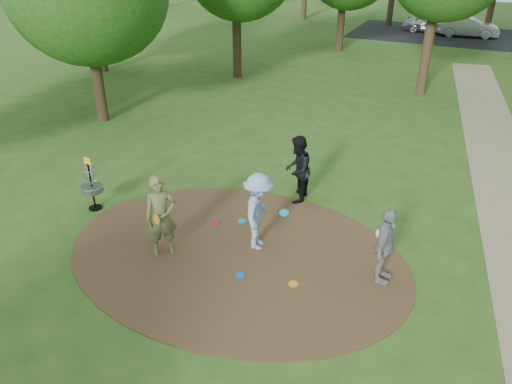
% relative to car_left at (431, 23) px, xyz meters
% --- Properties ---
extents(ground, '(100.00, 100.00, 0.00)m').
position_rel_car_left_xyz_m(ground, '(-0.30, -30.51, -0.67)').
color(ground, '#2D5119').
rests_on(ground, ground).
extents(dirt_clearing, '(8.40, 8.40, 0.02)m').
position_rel_car_left_xyz_m(dirt_clearing, '(-0.30, -30.51, -0.66)').
color(dirt_clearing, '#47301C').
rests_on(dirt_clearing, ground).
extents(parking_lot, '(14.00, 8.00, 0.01)m').
position_rel_car_left_xyz_m(parking_lot, '(1.70, -0.51, -0.67)').
color(parking_lot, black).
rests_on(parking_lot, ground).
extents(player_observer_with_disc, '(0.87, 0.86, 2.02)m').
position_rel_car_left_xyz_m(player_observer_with_disc, '(-1.87, -31.16, 0.34)').
color(player_observer_with_disc, '#64693D').
rests_on(player_observer_with_disc, ground).
extents(player_throwing_with_disc, '(1.30, 1.39, 1.95)m').
position_rel_car_left_xyz_m(player_throwing_with_disc, '(0.07, -29.97, 0.31)').
color(player_throwing_with_disc, '#8BA6CF').
rests_on(player_throwing_with_disc, ground).
extents(player_walking_with_disc, '(0.85, 1.03, 1.94)m').
position_rel_car_left_xyz_m(player_walking_with_disc, '(0.08, -27.41, 0.30)').
color(player_walking_with_disc, black).
rests_on(player_walking_with_disc, ground).
extents(player_waiting_with_disc, '(0.47, 1.07, 1.81)m').
position_rel_car_left_xyz_m(player_waiting_with_disc, '(3.07, -30.04, 0.24)').
color(player_waiting_with_disc, gray).
rests_on(player_waiting_with_disc, ground).
extents(disc_ground_cyan, '(0.22, 0.22, 0.02)m').
position_rel_car_left_xyz_m(disc_ground_cyan, '(-0.79, -29.14, -0.64)').
color(disc_ground_cyan, '#1789B9').
rests_on(disc_ground_cyan, dirt_clearing).
extents(disc_ground_blue, '(0.22, 0.22, 0.02)m').
position_rel_car_left_xyz_m(disc_ground_blue, '(0.19, -31.22, -0.64)').
color(disc_ground_blue, blue).
rests_on(disc_ground_blue, dirt_clearing).
extents(disc_ground_red, '(0.22, 0.22, 0.02)m').
position_rel_car_left_xyz_m(disc_ground_red, '(-1.37, -29.49, -0.64)').
color(disc_ground_red, red).
rests_on(disc_ground_red, dirt_clearing).
extents(car_left, '(4.00, 1.75, 1.34)m').
position_rel_car_left_xyz_m(car_left, '(0.00, 0.00, 0.00)').
color(car_left, '#B2B3BA').
rests_on(car_left, ground).
extents(car_right, '(4.09, 1.82, 1.31)m').
position_rel_car_left_xyz_m(car_right, '(2.56, -0.64, -0.02)').
color(car_right, '#A3A6AB').
rests_on(car_right, ground).
extents(disc_ground_orange, '(0.22, 0.22, 0.02)m').
position_rel_car_left_xyz_m(disc_ground_orange, '(1.39, -31.00, -0.64)').
color(disc_ground_orange, orange).
rests_on(disc_ground_orange, dirt_clearing).
extents(disc_golf_basket, '(0.63, 0.63, 1.54)m').
position_rel_car_left_xyz_m(disc_golf_basket, '(-4.80, -30.21, 0.20)').
color(disc_golf_basket, black).
rests_on(disc_golf_basket, ground).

